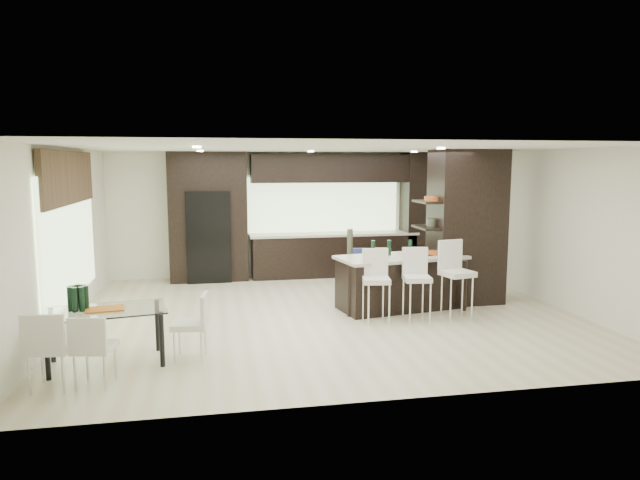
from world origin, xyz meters
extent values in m
plane|color=beige|center=(0.00, 0.00, 0.00)|extent=(8.00, 8.00, 0.00)
cube|color=white|center=(0.00, 3.50, 1.35)|extent=(8.00, 0.02, 2.70)
cube|color=white|center=(-4.00, 0.00, 1.35)|extent=(0.02, 7.00, 2.70)
cube|color=white|center=(4.00, 0.00, 1.35)|extent=(0.02, 7.00, 2.70)
cube|color=white|center=(0.00, 0.00, 2.70)|extent=(8.00, 7.00, 0.02)
cube|color=#B2D199|center=(-3.96, 0.20, 1.35)|extent=(0.04, 3.20, 1.90)
cube|color=#B2D199|center=(0.60, 3.46, 1.55)|extent=(3.40, 0.04, 1.20)
cube|color=brown|center=(-3.93, 0.20, 2.25)|extent=(0.08, 3.00, 0.80)
cube|color=white|center=(0.00, 0.25, 2.68)|extent=(4.00, 3.00, 0.02)
cube|color=black|center=(0.50, 3.17, 1.35)|extent=(6.80, 0.68, 2.70)
cube|color=black|center=(-1.90, 3.12, 0.95)|extent=(0.90, 0.68, 1.90)
cube|color=black|center=(2.60, 0.40, 1.35)|extent=(1.20, 0.80, 2.70)
cube|color=black|center=(1.32, 0.15, 0.45)|extent=(2.30, 1.31, 0.90)
cube|color=silver|center=(0.66, -0.62, 0.46)|extent=(0.47, 0.47, 0.92)
cube|color=silver|center=(1.32, -0.62, 0.46)|extent=(0.46, 0.46, 0.92)
cube|color=silver|center=(1.99, -0.64, 0.50)|extent=(0.53, 0.53, 1.00)
cube|color=black|center=(1.33, 1.55, 0.24)|extent=(1.32, 0.75, 0.48)
cube|color=white|center=(-3.13, -1.81, 0.34)|extent=(1.54, 1.03, 0.69)
cube|color=silver|center=(-3.13, -2.50, 0.38)|extent=(0.48, 0.48, 0.76)
cube|color=silver|center=(-3.58, -2.52, 0.41)|extent=(0.49, 0.49, 0.82)
cube|color=silver|center=(-2.13, -1.81, 0.39)|extent=(0.47, 0.47, 0.78)
camera|label=1|loc=(-1.81, -8.96, 2.47)|focal=32.00mm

